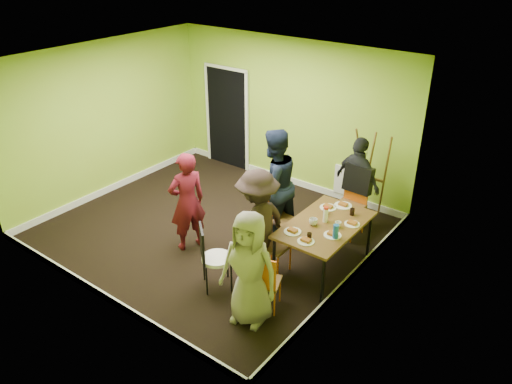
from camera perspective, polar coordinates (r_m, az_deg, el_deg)
ground at (r=8.38m, az=-4.96°, el=-4.23°), size 5.00×5.00×0.00m
room_walls at (r=7.96m, az=-5.17°, el=2.03°), size 5.04×4.54×2.82m
dining_table at (r=7.14m, az=7.88°, el=-3.98°), size 0.90×1.50×0.75m
chair_left_far at (r=7.86m, az=2.68°, el=-2.39°), size 0.42×0.42×0.85m
chair_left_near at (r=7.13m, az=1.66°, el=-5.38°), size 0.40×0.39×0.93m
chair_back_end at (r=8.13m, az=11.36°, el=0.66°), size 0.48×0.56×1.13m
chair_front_end at (r=6.42m, az=1.01°, el=-10.01°), size 0.46×0.46×0.86m
chair_bentwood at (r=6.82m, az=-5.09°, el=-7.11°), size 0.53×0.53×0.96m
easel at (r=8.52m, az=13.01°, el=1.73°), size 0.64×0.60×1.60m
plate_near_left at (r=7.51m, az=8.24°, el=-1.77°), size 0.25×0.25×0.01m
plate_near_right at (r=6.87m, az=4.20°, el=-4.54°), size 0.24×0.24×0.01m
plate_far_back at (r=7.60m, az=9.92°, el=-1.53°), size 0.27×0.27×0.01m
plate_far_front at (r=6.68m, az=5.71°, el=-5.64°), size 0.23×0.23×0.01m
plate_wall_back at (r=7.15m, az=10.92°, el=-3.63°), size 0.22×0.22×0.01m
plate_wall_front at (r=6.85m, az=8.74°, el=-4.90°), size 0.24×0.24×0.01m
thermos at (r=7.11m, az=7.96°, el=-2.65°), size 0.07×0.07×0.21m
blue_bottle at (r=6.74m, az=9.10°, el=-4.51°), size 0.08×0.08×0.21m
orange_bottle at (r=7.27m, az=7.95°, el=-2.45°), size 0.04×0.04×0.09m
glass_mid at (r=7.34m, az=7.95°, el=-2.18°), size 0.07×0.07×0.08m
glass_back at (r=7.36m, az=10.93°, el=-2.23°), size 0.07×0.07×0.10m
glass_front at (r=6.71m, az=6.11°, el=-5.04°), size 0.06×0.06×0.10m
cup_a at (r=7.04m, az=6.57°, el=-3.40°), size 0.12×0.12×0.10m
cup_b at (r=7.04m, az=9.37°, el=-3.68°), size 0.09×0.09×0.08m
person_standing at (r=7.58m, az=-7.87°, el=-1.12°), size 0.57×0.68×1.59m
person_left_far at (r=7.78m, az=1.99°, el=0.85°), size 0.91×1.04×1.81m
person_left_near at (r=6.88m, az=0.16°, el=-3.77°), size 0.68×1.10×1.64m
person_back_end at (r=8.31m, az=11.52°, el=1.08°), size 0.98×0.65×1.55m
person_front_end at (r=6.12m, az=-0.77°, el=-8.78°), size 0.83×0.62×1.54m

